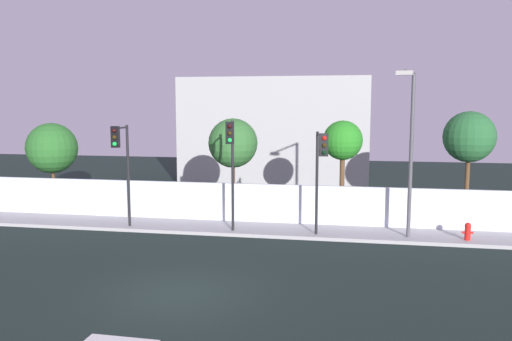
# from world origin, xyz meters

# --- Properties ---
(ground_plane) EXTENTS (80.00, 80.00, 0.00)m
(ground_plane) POSITION_xyz_m (0.00, 0.00, 0.00)
(ground_plane) COLOR black
(sidewalk) EXTENTS (36.00, 2.40, 0.15)m
(sidewalk) POSITION_xyz_m (0.00, 8.20, 0.07)
(sidewalk) COLOR #A4A4A4
(sidewalk) RESTS_ON ground
(perimeter_wall) EXTENTS (36.00, 0.18, 1.80)m
(perimeter_wall) POSITION_xyz_m (0.00, 9.49, 1.05)
(perimeter_wall) COLOR silver
(perimeter_wall) RESTS_ON sidewalk
(traffic_light_left) EXTENTS (0.38, 1.75, 4.61)m
(traffic_light_left) POSITION_xyz_m (-4.82, 6.74, 3.53)
(traffic_light_left) COLOR black
(traffic_light_left) RESTS_ON sidewalk
(traffic_light_center) EXTENTS (0.48, 1.75, 4.83)m
(traffic_light_center) POSITION_xyz_m (0.07, 6.75, 3.68)
(traffic_light_center) COLOR black
(traffic_light_center) RESTS_ON sidewalk
(traffic_light_right) EXTENTS (0.58, 1.67, 4.39)m
(traffic_light_right) POSITION_xyz_m (3.79, 6.76, 3.38)
(traffic_light_right) COLOR black
(traffic_light_right) RESTS_ON sidewalk
(street_lamp_curbside) EXTENTS (0.96, 2.29, 6.81)m
(street_lamp_curbside) POSITION_xyz_m (7.34, 7.44, 4.22)
(street_lamp_curbside) COLOR #4C4C51
(street_lamp_curbside) RESTS_ON sidewalk
(fire_hydrant) EXTENTS (0.44, 0.26, 0.73)m
(fire_hydrant) POSITION_xyz_m (9.76, 7.66, 0.54)
(fire_hydrant) COLOR red
(fire_hydrant) RESTS_ON sidewalk
(roadside_tree_leftmost) EXTENTS (2.69, 2.69, 4.70)m
(roadside_tree_leftmost) POSITION_xyz_m (-10.81, 11.08, 3.35)
(roadside_tree_leftmost) COLOR brown
(roadside_tree_leftmost) RESTS_ON ground
(roadside_tree_midleft) EXTENTS (2.47, 2.47, 4.99)m
(roadside_tree_midleft) POSITION_xyz_m (-0.84, 11.08, 3.73)
(roadside_tree_midleft) COLOR brown
(roadside_tree_midleft) RESTS_ON ground
(roadside_tree_midright) EXTENTS (1.91, 1.91, 4.91)m
(roadside_tree_midright) POSITION_xyz_m (4.59, 11.08, 3.89)
(roadside_tree_midright) COLOR brown
(roadside_tree_midright) RESTS_ON ground
(roadside_tree_rightmost) EXTENTS (2.37, 2.37, 5.36)m
(roadside_tree_rightmost) POSITION_xyz_m (10.35, 11.08, 4.16)
(roadside_tree_rightmost) COLOR brown
(roadside_tree_rightmost) RESTS_ON ground
(low_building_distant) EXTENTS (13.25, 6.00, 7.57)m
(low_building_distant) POSITION_xyz_m (-0.44, 23.49, 3.78)
(low_building_distant) COLOR #AAAAAA
(low_building_distant) RESTS_ON ground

